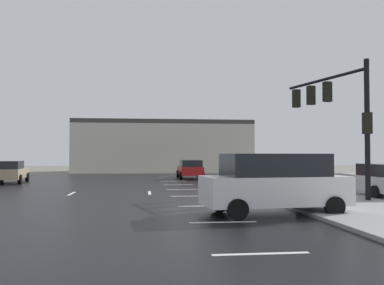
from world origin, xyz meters
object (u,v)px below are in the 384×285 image
(traffic_signal_mast, at_px, (337,107))
(sedan_silver, at_px, (380,180))
(suv_white, at_px, (275,182))
(sedan_red, at_px, (190,169))
(sedan_tan, at_px, (10,171))

(traffic_signal_mast, relative_size, sedan_silver, 1.28)
(suv_white, bearing_deg, sedan_silver, 30.45)
(sedan_red, distance_m, suv_white, 21.64)
(traffic_signal_mast, relative_size, suv_white, 1.18)
(sedan_silver, height_order, suv_white, suv_white)
(sedan_red, xyz_separation_m, sedan_silver, (7.11, -16.69, 0.00))
(traffic_signal_mast, bearing_deg, sedan_tan, 41.22)
(sedan_tan, relative_size, suv_white, 0.94)
(sedan_tan, distance_m, sedan_silver, 23.99)
(sedan_tan, bearing_deg, suv_white, -147.77)
(sedan_red, xyz_separation_m, sedan_tan, (-13.35, -4.17, 0.00))
(sedan_tan, relative_size, sedan_silver, 1.01)
(sedan_tan, bearing_deg, traffic_signal_mast, -131.05)
(traffic_signal_mast, xyz_separation_m, suv_white, (-4.47, -4.67, -3.14))
(traffic_signal_mast, xyz_separation_m, sedan_red, (-4.88, 16.96, -3.38))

